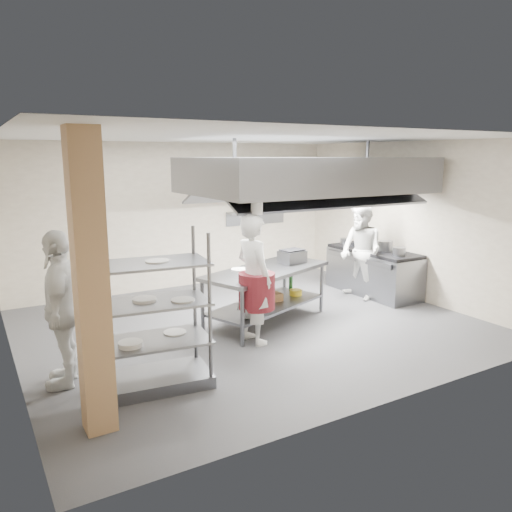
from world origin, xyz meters
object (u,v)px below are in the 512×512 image
chef_line (361,252)px  griddle (292,257)px  pass_rack (155,311)px  cooking_range (373,273)px  chef_head (254,279)px  chef_plating (62,308)px  island (266,296)px  stockpot (385,246)px

chef_line → griddle: (-1.66, -0.09, 0.09)m
pass_rack → cooking_range: 5.47m
chef_head → chef_plating: (-2.67, -0.05, -0.01)m
pass_rack → chef_line: (4.67, 1.63, -0.01)m
pass_rack → chef_line: size_ratio=1.01×
island → griddle: griddle is taller
pass_rack → chef_plating: chef_plating is taller
pass_rack → chef_head: chef_head is taller
island → chef_head: bearing=-154.0°
cooking_range → chef_plating: size_ratio=1.06×
cooking_range → stockpot: size_ratio=6.82×
chef_line → chef_plating: (-5.60, -1.00, 0.02)m
cooking_range → island: bearing=-171.2°
chef_head → chef_line: 3.08m
island → cooking_range: 2.82m
chef_plating → chef_line: bearing=118.0°
chef_head → chef_line: chef_head is taller
island → chef_line: size_ratio=1.25×
chef_line → stockpot: bearing=84.8°
island → chef_head: size_ratio=1.21×
chef_head → stockpot: chef_head is taller
griddle → chef_plating: bearing=-175.0°
chef_line → griddle: chef_line is taller
chef_line → chef_head: bearing=-69.0°
chef_line → island: bearing=-79.8°
chef_plating → cooking_range: bearing=118.6°
pass_rack → chef_plating: size_ratio=0.99×
stockpot → island: bearing=-175.8°
chef_plating → stockpot: (6.15, 0.92, 0.05)m
island → cooking_range: island is taller
island → chef_line: bearing=-13.6°
cooking_range → chef_plating: bearing=-169.3°
island → chef_plating: bearing=171.5°
chef_head → chef_plating: bearing=85.5°
chef_head → stockpot: size_ratio=6.54×
pass_rack → griddle: pass_rack is taller
griddle → pass_rack: bearing=-160.9°
cooking_range → chef_head: size_ratio=1.04×
pass_rack → griddle: size_ratio=4.45×
pass_rack → stockpot: 5.44m
chef_head → stockpot: (3.48, 0.87, 0.04)m
chef_plating → island: bearing=120.1°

